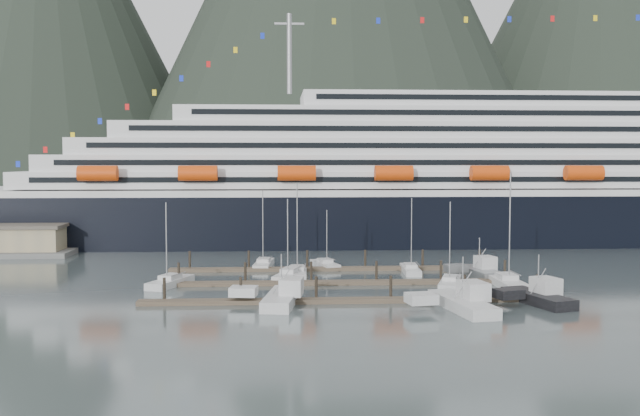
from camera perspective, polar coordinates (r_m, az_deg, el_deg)
The scene contains 17 objects.
ground at distance 99.70m, azimuth 4.06°, elevation -6.09°, with size 1600.00×1600.00×0.00m, color #465253.
cruise_ship at distance 158.33m, azimuth 12.33°, elevation 1.82°, with size 210.00×30.40×50.30m.
dock_near at distance 89.38m, azimuth 1.73°, elevation -7.01°, with size 48.18×2.28×3.20m.
dock_mid at distance 102.14m, azimuth 1.08°, elevation -5.67°, with size 48.18×2.28×3.20m.
dock_far at distance 114.96m, azimuth 0.58°, elevation -4.62°, with size 48.18×2.28×3.20m.
sailboat_a at distance 102.86m, azimuth -11.34°, elevation -5.62°, with size 5.72×9.43×11.76m.
sailboat_b at distance 109.31m, azimuth -1.74°, elevation -4.99°, with size 2.80×9.76×14.10m.
sailboat_c at distance 106.82m, azimuth -2.33°, elevation -5.20°, with size 5.21×9.85×11.91m.
sailboat_d at distance 102.39m, azimuth 9.88°, elevation -5.65°, with size 5.27×10.10×11.77m.
sailboat_e at distance 118.60m, azimuth -4.31°, elevation -4.33°, with size 3.31×9.54×12.57m.
sailboat_f at distance 117.99m, azimuth 0.39°, elevation -4.37°, with size 4.50×8.30×9.50m.
sailboat_g at distance 113.45m, azimuth 6.91°, elevation -4.72°, with size 2.84×9.34×11.63m.
sailboat_h at distance 103.56m, azimuth 14.02°, elevation -5.57°, with size 2.93×10.07×15.86m.
trawler_a at distance 88.32m, azimuth -3.04°, elevation -6.79°, with size 8.88×12.21×6.49m.
trawler_c at distance 86.49m, azimuth 10.71°, elevation -7.06°, with size 9.54×13.36×6.61m.
trawler_d at distance 92.13m, azimuth 16.21°, elevation -6.50°, with size 8.77×11.19×6.35m.
trawler_e at distance 110.97m, azimuth 11.98°, elevation -4.73°, with size 7.75×10.07×6.23m.
Camera 1 is at (-12.71, -97.44, 16.84)m, focal length 42.00 mm.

